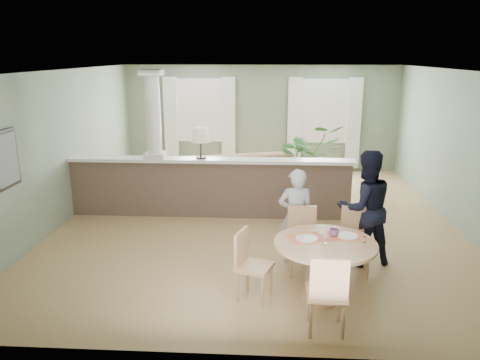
# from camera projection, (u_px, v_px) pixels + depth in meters

# --- Properties ---
(ground) EXTENTS (8.00, 8.00, 0.00)m
(ground) POSITION_uv_depth(u_px,v_px,m) (257.00, 220.00, 8.62)
(ground) COLOR tan
(ground) RESTS_ON ground
(room_shell) EXTENTS (7.02, 8.02, 2.71)m
(room_shell) POSITION_uv_depth(u_px,v_px,m) (257.00, 118.00, 8.75)
(room_shell) COLOR gray
(room_shell) RESTS_ON ground
(pony_wall) EXTENTS (5.32, 0.38, 2.70)m
(pony_wall) POSITION_uv_depth(u_px,v_px,m) (205.00, 180.00, 8.68)
(pony_wall) COLOR brown
(pony_wall) RESTS_ON ground
(sofa) EXTENTS (3.16, 1.99, 0.86)m
(sofa) POSITION_uv_depth(u_px,v_px,m) (248.00, 178.00, 9.89)
(sofa) COLOR #91754F
(sofa) RESTS_ON ground
(houseplant) EXTENTS (1.77, 1.67, 1.54)m
(houseplant) POSITION_uv_depth(u_px,v_px,m) (308.00, 159.00, 10.13)
(houseplant) COLOR #366E2C
(houseplant) RESTS_ON ground
(dining_table) EXTENTS (1.25, 1.25, 0.85)m
(dining_table) POSITION_uv_depth(u_px,v_px,m) (325.00, 254.00, 5.72)
(dining_table) COLOR tan
(dining_table) RESTS_ON ground
(chair_far_boy) EXTENTS (0.43, 0.43, 0.92)m
(chair_far_boy) POSITION_uv_depth(u_px,v_px,m) (302.00, 237.00, 6.50)
(chair_far_boy) COLOR tan
(chair_far_boy) RESTS_ON ground
(chair_far_man) EXTENTS (0.46, 0.46, 0.92)m
(chair_far_man) POSITION_uv_depth(u_px,v_px,m) (355.00, 237.00, 6.49)
(chair_far_man) COLOR tan
(chair_far_man) RESTS_ON ground
(chair_near) EXTENTS (0.43, 0.43, 0.94)m
(chair_near) POSITION_uv_depth(u_px,v_px,m) (327.00, 291.00, 4.99)
(chair_near) COLOR tan
(chair_near) RESTS_ON ground
(chair_side) EXTENTS (0.50, 0.50, 0.88)m
(chair_side) POSITION_uv_depth(u_px,v_px,m) (249.00, 262.00, 5.78)
(chair_side) COLOR tan
(chair_side) RESTS_ON ground
(child_person) EXTENTS (0.54, 0.38, 1.41)m
(child_person) POSITION_uv_depth(u_px,v_px,m) (296.00, 216.00, 6.74)
(child_person) COLOR #ACADB2
(child_person) RESTS_ON ground
(man_person) EXTENTS (0.95, 0.82, 1.68)m
(man_person) POSITION_uv_depth(u_px,v_px,m) (365.00, 208.00, 6.66)
(man_person) COLOR black
(man_person) RESTS_ON ground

